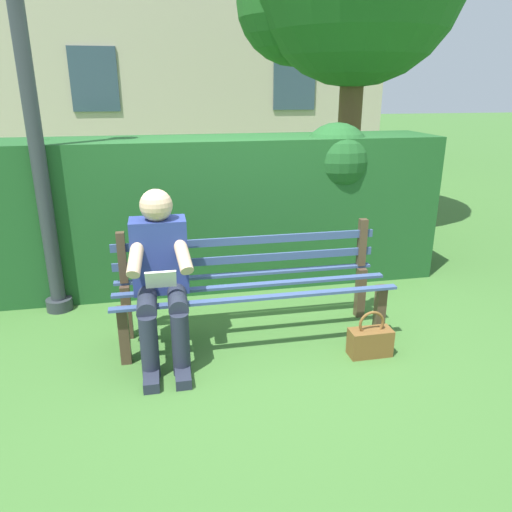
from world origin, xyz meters
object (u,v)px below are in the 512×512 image
at_px(handbag, 370,341).
at_px(person_seated, 161,272).
at_px(park_bench, 251,283).
at_px(lamp_post, 28,90).

bearing_deg(handbag, person_seated, -12.65).
xyz_separation_m(park_bench, handbag, (-0.76, 0.49, -0.31)).
height_order(person_seated, handbag, person_seated).
bearing_deg(park_bench, handbag, 147.00).
bearing_deg(park_bench, lamp_post, -25.40).
xyz_separation_m(park_bench, lamp_post, (1.53, -0.73, 1.36)).
bearing_deg(lamp_post, park_bench, 154.60).
xyz_separation_m(park_bench, person_seated, (0.66, 0.17, 0.20)).
relative_size(park_bench, handbag, 5.93).
bearing_deg(person_seated, park_bench, -165.23).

